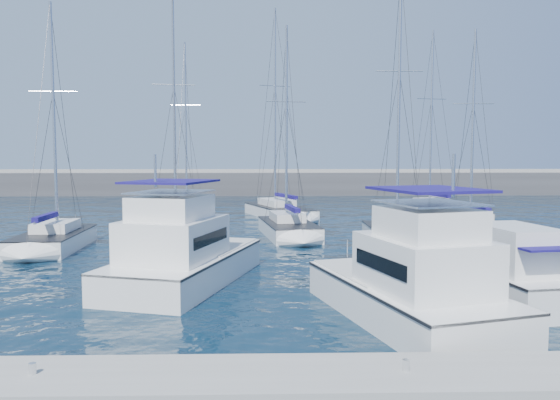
{
  "coord_description": "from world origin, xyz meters",
  "views": [
    {
      "loc": [
        -3.01,
        -22.39,
        5.23
      ],
      "look_at": [
        -2.32,
        5.29,
        3.0
      ],
      "focal_mm": 35.0,
      "sensor_mm": 36.0,
      "label": 1
    }
  ],
  "objects_px": {
    "sailboat_mid_a": "(54,240)",
    "sailboat_mid_d": "(400,236)",
    "motor_yacht_port_inner": "(182,257)",
    "sailboat_back_b": "(279,211)",
    "motor_yacht_stbd_inner": "(413,287)",
    "sailboat_back_c": "(433,210)",
    "sailboat_mid_e": "(473,228)",
    "sailboat_mid_c": "(288,228)",
    "sailboat_back_a": "(185,208)",
    "sailboat_mid_b": "(176,231)",
    "motor_yacht_stbd_outer": "(505,275)"
  },
  "relations": [
    {
      "from": "sailboat_mid_a",
      "to": "sailboat_mid_d",
      "type": "relative_size",
      "value": 0.86
    },
    {
      "from": "sailboat_mid_a",
      "to": "sailboat_mid_d",
      "type": "distance_m",
      "value": 19.87
    },
    {
      "from": "motor_yacht_port_inner",
      "to": "sailboat_back_b",
      "type": "bearing_deg",
      "value": 95.61
    },
    {
      "from": "motor_yacht_stbd_inner",
      "to": "sailboat_back_c",
      "type": "bearing_deg",
      "value": 55.89
    },
    {
      "from": "motor_yacht_port_inner",
      "to": "sailboat_back_c",
      "type": "height_order",
      "value": "sailboat_back_c"
    },
    {
      "from": "sailboat_mid_e",
      "to": "sailboat_mid_a",
      "type": "bearing_deg",
      "value": -165.78
    },
    {
      "from": "sailboat_mid_e",
      "to": "motor_yacht_stbd_inner",
      "type": "bearing_deg",
      "value": -111.93
    },
    {
      "from": "sailboat_mid_a",
      "to": "sailboat_mid_e",
      "type": "xyz_separation_m",
      "value": [
        25.68,
        4.65,
        -0.01
      ]
    },
    {
      "from": "sailboat_mid_c",
      "to": "sailboat_back_b",
      "type": "distance_m",
      "value": 11.09
    },
    {
      "from": "motor_yacht_port_inner",
      "to": "sailboat_back_a",
      "type": "xyz_separation_m",
      "value": [
        -3.9,
        27.41,
        -0.59
      ]
    },
    {
      "from": "sailboat_back_a",
      "to": "sailboat_back_b",
      "type": "relative_size",
      "value": 0.87
    },
    {
      "from": "sailboat_back_c",
      "to": "sailboat_mid_b",
      "type": "bearing_deg",
      "value": -158.39
    },
    {
      "from": "sailboat_back_c",
      "to": "motor_yacht_stbd_inner",
      "type": "bearing_deg",
      "value": -118.35
    },
    {
      "from": "sailboat_back_b",
      "to": "sailboat_back_c",
      "type": "xyz_separation_m",
      "value": [
        13.37,
        0.27,
        0.02
      ]
    },
    {
      "from": "sailboat_mid_d",
      "to": "sailboat_back_c",
      "type": "bearing_deg",
      "value": 67.45
    },
    {
      "from": "sailboat_mid_d",
      "to": "sailboat_back_c",
      "type": "xyz_separation_m",
      "value": [
        6.58,
        15.02,
        0.02
      ]
    },
    {
      "from": "motor_yacht_port_inner",
      "to": "sailboat_back_c",
      "type": "relative_size",
      "value": 0.59
    },
    {
      "from": "motor_yacht_stbd_inner",
      "to": "motor_yacht_port_inner",
      "type": "bearing_deg",
      "value": 130.87
    },
    {
      "from": "sailboat_mid_b",
      "to": "sailboat_back_c",
      "type": "bearing_deg",
      "value": 21.94
    },
    {
      "from": "sailboat_mid_b",
      "to": "sailboat_mid_d",
      "type": "bearing_deg",
      "value": -20.51
    },
    {
      "from": "motor_yacht_port_inner",
      "to": "motor_yacht_stbd_outer",
      "type": "xyz_separation_m",
      "value": [
        12.08,
        -2.76,
        -0.19
      ]
    },
    {
      "from": "sailboat_mid_a",
      "to": "sailboat_back_c",
      "type": "bearing_deg",
      "value": 28.03
    },
    {
      "from": "motor_yacht_stbd_outer",
      "to": "motor_yacht_stbd_inner",
      "type": "bearing_deg",
      "value": -156.74
    },
    {
      "from": "motor_yacht_port_inner",
      "to": "sailboat_back_c",
      "type": "distance_m",
      "value": 30.49
    },
    {
      "from": "motor_yacht_stbd_inner",
      "to": "sailboat_mid_a",
      "type": "height_order",
      "value": "sailboat_mid_a"
    },
    {
      "from": "sailboat_mid_c",
      "to": "motor_yacht_port_inner",
      "type": "bearing_deg",
      "value": -118.8
    },
    {
      "from": "motor_yacht_stbd_outer",
      "to": "sailboat_mid_c",
      "type": "bearing_deg",
      "value": 105.51
    },
    {
      "from": "motor_yacht_stbd_inner",
      "to": "motor_yacht_stbd_outer",
      "type": "height_order",
      "value": "motor_yacht_stbd_inner"
    },
    {
      "from": "motor_yacht_port_inner",
      "to": "sailboat_mid_b",
      "type": "xyz_separation_m",
      "value": [
        -2.24,
        12.22,
        -0.61
      ]
    },
    {
      "from": "sailboat_mid_b",
      "to": "sailboat_back_b",
      "type": "height_order",
      "value": "sailboat_back_b"
    },
    {
      "from": "motor_yacht_stbd_inner",
      "to": "motor_yacht_stbd_outer",
      "type": "bearing_deg",
      "value": 15.95
    },
    {
      "from": "motor_yacht_stbd_outer",
      "to": "sailboat_mid_a",
      "type": "distance_m",
      "value": 23.66
    },
    {
      "from": "motor_yacht_stbd_inner",
      "to": "sailboat_mid_b",
      "type": "height_order",
      "value": "sailboat_mid_b"
    },
    {
      "from": "sailboat_back_b",
      "to": "sailboat_mid_c",
      "type": "bearing_deg",
      "value": -107.63
    },
    {
      "from": "sailboat_mid_d",
      "to": "sailboat_back_c",
      "type": "height_order",
      "value": "sailboat_mid_d"
    },
    {
      "from": "sailboat_mid_a",
      "to": "sailboat_back_a",
      "type": "xyz_separation_m",
      "value": [
        4.66,
        18.6,
        0.01
      ]
    },
    {
      "from": "motor_yacht_stbd_inner",
      "to": "sailboat_back_b",
      "type": "distance_m",
      "value": 29.89
    },
    {
      "from": "sailboat_mid_e",
      "to": "sailboat_back_a",
      "type": "height_order",
      "value": "sailboat_back_a"
    },
    {
      "from": "motor_yacht_port_inner",
      "to": "sailboat_mid_b",
      "type": "relative_size",
      "value": 0.62
    },
    {
      "from": "sailboat_back_a",
      "to": "motor_yacht_stbd_inner",
      "type": "bearing_deg",
      "value": -68.43
    },
    {
      "from": "sailboat_mid_d",
      "to": "sailboat_back_b",
      "type": "relative_size",
      "value": 0.91
    },
    {
      "from": "motor_yacht_port_inner",
      "to": "sailboat_mid_a",
      "type": "bearing_deg",
      "value": 150.26
    },
    {
      "from": "sailboat_mid_a",
      "to": "sailboat_mid_d",
      "type": "height_order",
      "value": "sailboat_mid_d"
    },
    {
      "from": "motor_yacht_stbd_outer",
      "to": "sailboat_back_b",
      "type": "height_order",
      "value": "sailboat_back_b"
    },
    {
      "from": "sailboat_back_b",
      "to": "sailboat_mid_d",
      "type": "bearing_deg",
      "value": -84.8
    },
    {
      "from": "sailboat_back_a",
      "to": "sailboat_mid_b",
      "type": "bearing_deg",
      "value": -82.28
    },
    {
      "from": "motor_yacht_stbd_inner",
      "to": "motor_yacht_stbd_outer",
      "type": "xyz_separation_m",
      "value": [
        4.04,
        2.51,
        -0.19
      ]
    },
    {
      "from": "motor_yacht_port_inner",
      "to": "sailboat_mid_b",
      "type": "distance_m",
      "value": 12.44
    },
    {
      "from": "sailboat_back_a",
      "to": "sailboat_back_c",
      "type": "bearing_deg",
      "value": -5.63
    },
    {
      "from": "sailboat_back_c",
      "to": "motor_yacht_port_inner",
      "type": "bearing_deg",
      "value": -136.09
    }
  ]
}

